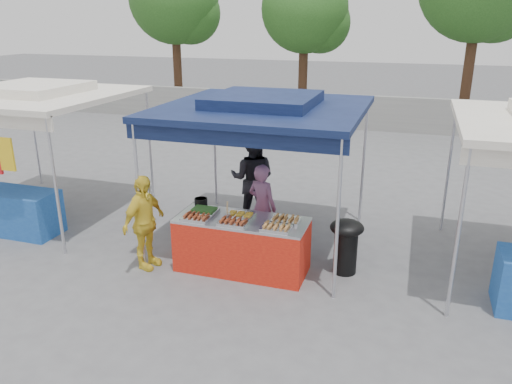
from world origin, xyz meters
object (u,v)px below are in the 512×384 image
(wok_burner, at_px, (346,242))
(helper_man, at_px, (253,179))
(vendor_table, at_px, (242,244))
(cooking_pot, at_px, (201,202))
(customer_person, at_px, (144,223))
(vendor_woman, at_px, (262,207))

(wok_burner, xyz_separation_m, helper_man, (-1.98, 1.45, 0.37))
(vendor_table, relative_size, wok_burner, 2.31)
(cooking_pot, bearing_deg, helper_man, 76.15)
(helper_man, xyz_separation_m, customer_person, (-1.01, -2.24, -0.13))
(vendor_table, xyz_separation_m, cooking_pot, (-0.82, 0.34, 0.49))
(wok_burner, distance_m, helper_man, 2.48)
(cooking_pot, xyz_separation_m, vendor_woman, (0.88, 0.52, -0.17))
(vendor_table, height_order, customer_person, customer_person)
(helper_man, bearing_deg, vendor_woman, 110.56)
(vendor_woman, bearing_deg, helper_man, -43.61)
(cooking_pot, height_order, wok_burner, cooking_pot)
(vendor_table, height_order, wok_burner, wok_burner)
(helper_man, distance_m, customer_person, 2.46)
(customer_person, bearing_deg, cooking_pot, -30.84)
(cooking_pot, bearing_deg, vendor_table, -22.65)
(wok_burner, bearing_deg, helper_man, 122.35)
(wok_burner, bearing_deg, vendor_woman, 141.67)
(cooking_pot, distance_m, customer_person, 0.97)
(vendor_table, xyz_separation_m, customer_person, (-1.46, -0.38, 0.33))
(cooking_pot, xyz_separation_m, helper_man, (0.38, 1.52, -0.03))
(cooking_pot, xyz_separation_m, wok_burner, (2.36, 0.07, -0.40))
(vendor_woman, relative_size, helper_man, 0.84)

